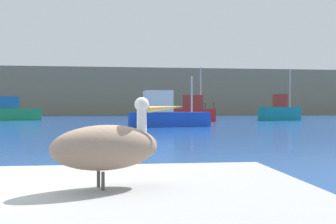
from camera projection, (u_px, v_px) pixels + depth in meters
hillside_backdrop at (122, 93)px, 79.77m from camera, size 140.00×14.78×9.71m
pier_dock at (106, 221)px, 3.16m from camera, size 3.73×2.71×0.57m
pelican at (108, 146)px, 3.17m from camera, size 1.27×0.71×0.80m
fishing_boat_teal at (280, 111)px, 40.38m from camera, size 4.84×2.47×5.80m
fishing_boat_red at (182, 112)px, 37.48m from camera, size 7.81×3.50×5.64m
fishing_boat_green at (7, 111)px, 40.44m from camera, size 7.14×4.87×3.96m
fishing_boat_blue at (166, 114)px, 26.30m from camera, size 5.92×2.46×3.70m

